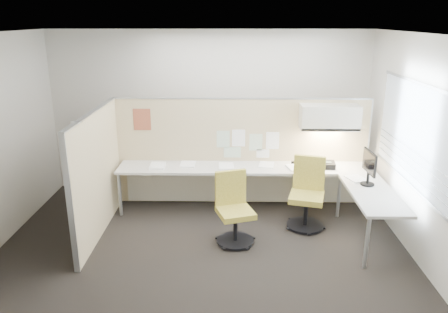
{
  "coord_description": "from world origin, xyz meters",
  "views": [
    {
      "loc": [
        0.38,
        -5.24,
        2.98
      ],
      "look_at": [
        0.28,
        0.8,
        1.05
      ],
      "focal_mm": 35.0,
      "sensor_mm": 36.0,
      "label": 1
    }
  ],
  "objects_px": {
    "chair_right": "(307,195)",
    "monitor": "(369,166)",
    "phone": "(328,165)",
    "chair_left": "(234,211)",
    "desk": "(266,178)"
  },
  "relations": [
    {
      "from": "chair_right",
      "to": "monitor",
      "type": "height_order",
      "value": "monitor"
    },
    {
      "from": "monitor",
      "to": "desk",
      "type": "bearing_deg",
      "value": 63.19
    },
    {
      "from": "phone",
      "to": "chair_left",
      "type": "bearing_deg",
      "value": -143.91
    },
    {
      "from": "chair_right",
      "to": "phone",
      "type": "relative_size",
      "value": 4.81
    },
    {
      "from": "desk",
      "to": "chair_left",
      "type": "height_order",
      "value": "chair_left"
    },
    {
      "from": "phone",
      "to": "desk",
      "type": "bearing_deg",
      "value": -171.84
    },
    {
      "from": "desk",
      "to": "chair_left",
      "type": "xyz_separation_m",
      "value": [
        -0.51,
        -0.9,
        -0.15
      ]
    },
    {
      "from": "desk",
      "to": "chair_right",
      "type": "distance_m",
      "value": 0.71
    },
    {
      "from": "desk",
      "to": "phone",
      "type": "relative_size",
      "value": 18.71
    },
    {
      "from": "chair_left",
      "to": "monitor",
      "type": "bearing_deg",
      "value": -9.75
    },
    {
      "from": "chair_left",
      "to": "phone",
      "type": "bearing_deg",
      "value": 15.75
    },
    {
      "from": "monitor",
      "to": "chair_right",
      "type": "bearing_deg",
      "value": 72.96
    },
    {
      "from": "chair_right",
      "to": "chair_left",
      "type": "bearing_deg",
      "value": -141.02
    },
    {
      "from": "chair_right",
      "to": "phone",
      "type": "xyz_separation_m",
      "value": [
        0.39,
        0.51,
        0.3
      ]
    },
    {
      "from": "chair_left",
      "to": "chair_right",
      "type": "bearing_deg",
      "value": 5.9
    }
  ]
}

